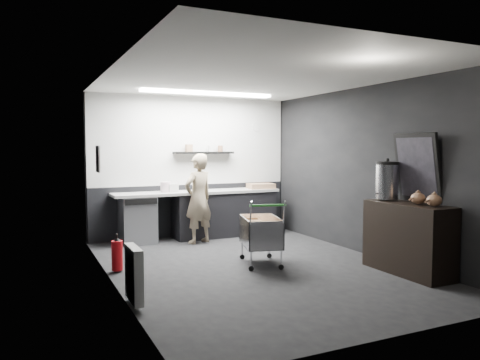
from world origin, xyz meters
name	(u,v)px	position (x,y,z in m)	size (l,w,h in m)	color
floor	(255,267)	(0.00, 0.00, 0.00)	(5.50, 5.50, 0.00)	black
ceiling	(256,78)	(0.00, 0.00, 2.70)	(5.50, 5.50, 0.00)	silver
wall_back	(192,167)	(0.00, 2.75, 1.35)	(5.50, 5.50, 0.00)	black
wall_front	(396,189)	(0.00, -2.75, 1.35)	(5.50, 5.50, 0.00)	black
wall_left	(112,178)	(-2.00, 0.00, 1.35)	(5.50, 5.50, 0.00)	black
wall_right	(367,171)	(2.00, 0.00, 1.35)	(5.50, 5.50, 0.00)	black
kitchen_wall_panel	(192,141)	(0.00, 2.73, 1.85)	(3.95, 0.02, 1.70)	silver
dado_panel	(192,210)	(0.00, 2.73, 0.50)	(3.95, 0.02, 1.00)	black
floating_shelf	(204,153)	(0.20, 2.62, 1.62)	(1.20, 0.22, 0.04)	black
wall_clock	(256,127)	(1.40, 2.72, 2.15)	(0.20, 0.20, 0.03)	silver
poster	(98,159)	(-1.98, 1.30, 1.55)	(0.02, 0.30, 0.40)	white
poster_red_band	(98,154)	(-1.98, 1.30, 1.62)	(0.01, 0.22, 0.10)	red
radiator	(134,274)	(-1.94, -0.90, 0.35)	(0.10, 0.50, 0.60)	silver
ceiling_strip	(208,93)	(0.00, 1.85, 2.67)	(2.40, 0.20, 0.04)	white
prep_counter	(205,214)	(0.14, 2.42, 0.46)	(3.20, 0.61, 0.90)	black
person	(198,199)	(-0.15, 1.97, 0.81)	(0.59, 0.39, 1.61)	#BDB296
shopping_cart	(261,234)	(0.15, 0.12, 0.45)	(0.72, 0.99, 0.95)	silver
sideboard	(407,229)	(1.75, -1.14, 0.61)	(0.55, 1.28, 1.92)	black
fire_extinguisher	(117,254)	(-1.85, 0.59, 0.25)	(0.15, 0.15, 0.51)	red
cardboard_box	(261,186)	(1.32, 2.37, 0.95)	(0.50, 0.38, 0.10)	#8C684A
pink_tub	(166,187)	(-0.62, 2.42, 1.00)	(0.19, 0.19, 0.19)	beige
white_container	(173,188)	(-0.49, 2.37, 0.98)	(0.17, 0.13, 0.15)	silver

